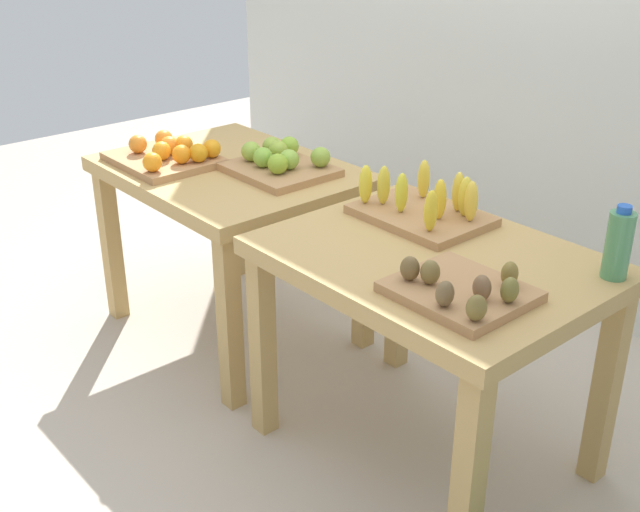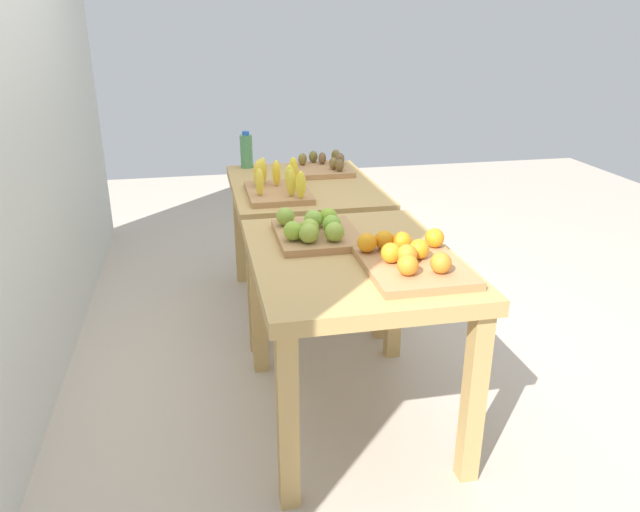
# 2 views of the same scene
# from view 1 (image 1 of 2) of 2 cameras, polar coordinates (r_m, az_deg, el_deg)

# --- Properties ---
(ground_plane) EXTENTS (8.00, 8.00, 0.00)m
(ground_plane) POSITION_cam_1_polar(r_m,az_deg,el_deg) (3.23, -0.14, -9.00)
(ground_plane) COLOR #B9AB9A
(display_table_left) EXTENTS (1.04, 0.80, 0.76)m
(display_table_left) POSITION_cam_1_polar(r_m,az_deg,el_deg) (3.33, -6.45, 4.57)
(display_table_left) COLOR tan
(display_table_left) RESTS_ON ground_plane
(display_table_right) EXTENTS (1.04, 0.80, 0.76)m
(display_table_right) POSITION_cam_1_polar(r_m,az_deg,el_deg) (2.55, 8.06, -2.13)
(display_table_right) COLOR tan
(display_table_right) RESTS_ON ground_plane
(orange_bin) EXTENTS (0.44, 0.37, 0.11)m
(orange_bin) POSITION_cam_1_polar(r_m,az_deg,el_deg) (3.35, -10.83, 7.16)
(orange_bin) COLOR #B07F50
(orange_bin) RESTS_ON display_table_left
(apple_bin) EXTENTS (0.40, 0.34, 0.11)m
(apple_bin) POSITION_cam_1_polar(r_m,az_deg,el_deg) (3.19, -2.90, 6.76)
(apple_bin) COLOR #B07F50
(apple_bin) RESTS_ON display_table_left
(banana_crate) EXTENTS (0.44, 0.32, 0.17)m
(banana_crate) POSITION_cam_1_polar(r_m,az_deg,el_deg) (2.74, 7.39, 3.51)
(banana_crate) COLOR #B07F50
(banana_crate) RESTS_ON display_table_right
(kiwi_bin) EXTENTS (0.36, 0.32, 0.10)m
(kiwi_bin) POSITION_cam_1_polar(r_m,az_deg,el_deg) (2.23, 10.10, -2.39)
(kiwi_bin) COLOR #B07F50
(kiwi_bin) RESTS_ON display_table_right
(water_bottle) EXTENTS (0.08, 0.08, 0.22)m
(water_bottle) POSITION_cam_1_polar(r_m,az_deg,el_deg) (2.44, 20.61, 0.79)
(water_bottle) COLOR #4C8C59
(water_bottle) RESTS_ON display_table_right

